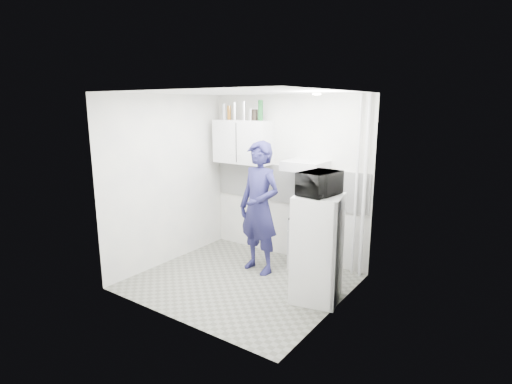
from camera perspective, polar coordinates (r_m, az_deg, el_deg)
The scene contains 24 objects.
floor at distance 5.79m, azimuth -2.21°, elevation -12.65°, with size 2.80×2.80×0.00m, color slate.
ceiling at distance 5.24m, azimuth -2.46°, elevation 14.04°, with size 2.80×2.80×0.00m, color white.
wall_back at distance 6.39m, azimuth 4.48°, elevation 2.00°, with size 2.80×2.80×0.00m, color white.
wall_left at distance 6.30m, azimuth -12.52°, elevation 1.59°, with size 2.60×2.60×0.00m, color white.
wall_right at distance 4.68m, azimuth 11.47°, elevation -2.08°, with size 2.60×2.60×0.00m, color white.
person at distance 5.83m, azimuth 0.47°, elevation -2.27°, with size 0.71×0.47×1.95m, color #1D1C47.
stove at distance 6.16m, azimuth 7.55°, elevation -7.28°, with size 0.48×0.48×0.77m, color silver.
fridge at distance 5.11m, azimuth 8.75°, elevation -7.96°, with size 0.57×0.57×1.37m, color silver.
stove_top at distance 6.03m, azimuth 7.66°, elevation -3.70°, with size 0.46×0.46×0.03m, color black.
saucepan at distance 6.00m, azimuth 7.53°, elevation -3.21°, with size 0.16×0.16×0.09m, color silver.
microwave at distance 4.88m, azimuth 9.07°, elevation 1.22°, with size 0.36×0.53×0.29m, color black.
bottle_a at distance 6.79m, azimuth -4.58°, elevation 11.37°, with size 0.06×0.06×0.26m, color #B2B7BC.
bottle_b at distance 6.72m, azimuth -3.87°, elevation 11.24°, with size 0.06×0.06×0.23m, color brown.
bottle_c at distance 6.65m, azimuth -3.08°, elevation 11.48°, with size 0.07×0.07×0.29m, color silver.
bottle_d at distance 6.54m, azimuth -1.74°, elevation 11.52°, with size 0.07×0.07×0.30m, color silver.
canister_a at distance 6.46m, azimuth -0.78°, elevation 11.01°, with size 0.07×0.07×0.18m, color silver.
canister_b at distance 6.41m, azimuth -0.16°, elevation 10.95°, with size 0.09×0.09×0.17m, color black.
bottle_e at distance 6.35m, azimuth 0.65°, elevation 11.59°, with size 0.08×0.08×0.32m, color #144C1E.
upper_cabinet at distance 6.58m, azimuth -1.90°, elevation 7.17°, with size 1.00×0.35×0.70m, color silver.
range_hood at distance 5.91m, azimuth 7.05°, elevation 3.76°, with size 0.60×0.50×0.14m, color silver.
backsplash at distance 6.39m, azimuth 4.40°, elevation 1.10°, with size 2.74×0.03×0.60m, color white.
pipe_a at distance 5.77m, azimuth 15.24°, elevation 0.48°, with size 0.05×0.05×2.60m, color silver.
pipe_b at distance 5.81m, azimuth 14.13°, elevation 0.63°, with size 0.04×0.04×2.60m, color silver.
ceiling_spot_fixture at distance 4.88m, azimuth 8.68°, elevation 13.69°, with size 0.10×0.10×0.02m, color white.
Camera 1 is at (3.18, -4.17, 2.45)m, focal length 28.00 mm.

